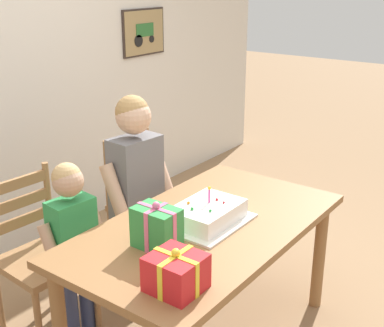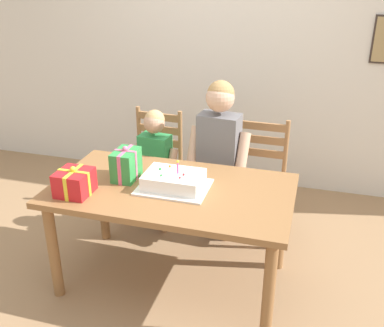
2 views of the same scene
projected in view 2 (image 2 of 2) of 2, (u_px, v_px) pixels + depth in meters
name	position (u px, v px, depth m)	size (l,w,h in m)	color
ground_plane	(173.00, 279.00, 3.13)	(20.00, 20.00, 0.00)	#997551
back_wall	(230.00, 49.00, 4.11)	(6.40, 0.11, 2.60)	silver
dining_table	(172.00, 200.00, 2.87)	(1.53, 0.86, 0.72)	olive
birthday_cake	(174.00, 181.00, 2.81)	(0.44, 0.34, 0.19)	white
gift_box_red_large	(75.00, 182.00, 2.73)	(0.20, 0.21, 0.19)	red
gift_box_beside_cake	(126.00, 165.00, 2.92)	(0.15, 0.22, 0.23)	#2D8E42
chair_left	(153.00, 166.00, 3.75)	(0.45, 0.45, 0.92)	#996B42
chair_right	(257.00, 178.00, 3.53)	(0.43, 0.43, 0.92)	#996B42
child_older	(219.00, 147.00, 3.31)	(0.48, 0.28, 1.27)	#38426B
child_younger	(155.00, 159.00, 3.51)	(0.38, 0.23, 1.01)	#38426B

